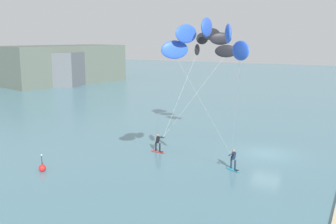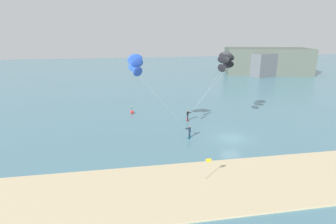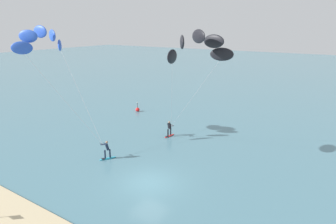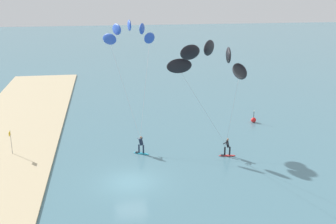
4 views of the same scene
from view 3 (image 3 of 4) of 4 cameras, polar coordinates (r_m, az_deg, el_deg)
ground_plane at (r=22.52m, az=-3.67°, el=-13.64°), size 240.00×240.00×0.00m
kitesurfer_nearshore at (r=29.17m, az=-23.16°, el=12.17°), size 8.52×5.45×11.35m
kitesurfer_mid_water at (r=24.22m, az=5.66°, el=11.97°), size 7.27×6.80×11.06m
marker_buoy at (r=40.09m, az=-5.98°, el=0.50°), size 0.56×0.56×1.38m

